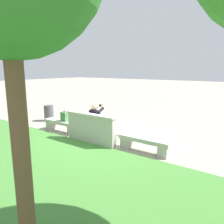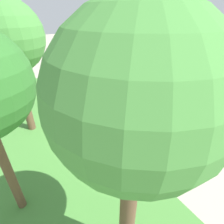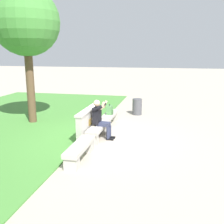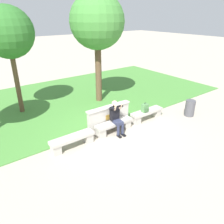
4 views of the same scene
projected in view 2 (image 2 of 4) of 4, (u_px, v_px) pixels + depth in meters
ground_plane at (107, 122)px, 8.67m from camera, size 80.00×80.00×0.00m
grass_strip at (8, 157)px, 6.60m from camera, size 17.31×8.00×0.03m
bench_main at (130, 137)px, 7.18m from camera, size 1.63×0.40×0.45m
bench_near at (107, 117)px, 8.52m from camera, size 1.63×0.40×0.45m
bench_mid at (90, 103)px, 9.86m from camera, size 1.63×0.40×0.45m
backrest_wall_with_plaque at (101, 115)px, 8.25m from camera, size 1.99×0.24×1.01m
person_photographer at (107, 109)px, 8.37m from camera, size 0.49×0.74×1.32m
backpack at (91, 99)px, 9.58m from camera, size 0.28×0.24×0.43m
tree_left_background at (136, 102)px, 2.13m from camera, size 2.23×2.23×5.00m
tree_right_background at (7, 38)px, 6.22m from camera, size 2.62×2.62×5.32m
trash_bin at (89, 88)px, 11.62m from camera, size 0.44×0.44×0.75m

